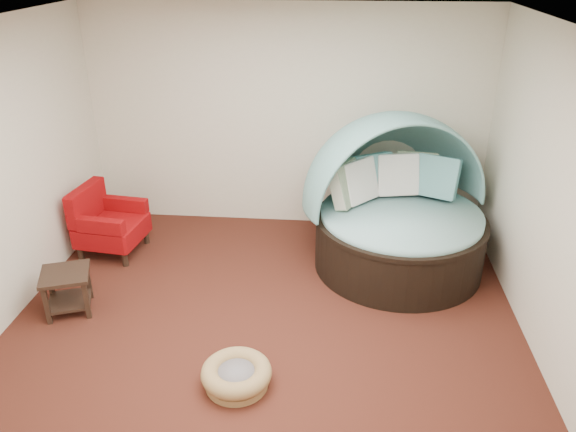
# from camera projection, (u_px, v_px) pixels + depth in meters

# --- Properties ---
(floor) EXTENTS (5.00, 5.00, 0.00)m
(floor) POSITION_uv_depth(u_px,v_px,m) (263.00, 334.00, 5.39)
(floor) COLOR #4A1E15
(floor) RESTS_ON ground
(wall_back) EXTENTS (5.00, 0.00, 5.00)m
(wall_back) POSITION_uv_depth(u_px,v_px,m) (286.00, 119.00, 7.02)
(wall_back) COLOR beige
(wall_back) RESTS_ON floor
(wall_front) EXTENTS (5.00, 0.00, 5.00)m
(wall_front) POSITION_uv_depth(u_px,v_px,m) (184.00, 426.00, 2.54)
(wall_front) COLOR beige
(wall_front) RESTS_ON floor
(wall_right) EXTENTS (0.00, 5.00, 5.00)m
(wall_right) POSITION_uv_depth(u_px,v_px,m) (563.00, 212.00, 4.58)
(wall_right) COLOR beige
(wall_right) RESTS_ON floor
(ceiling) EXTENTS (5.00, 5.00, 0.00)m
(ceiling) POSITION_uv_depth(u_px,v_px,m) (255.00, 29.00, 4.17)
(ceiling) COLOR white
(ceiling) RESTS_ON wall_back
(canopy_daybed) EXTENTS (2.49, 2.46, 1.75)m
(canopy_daybed) POSITION_uv_depth(u_px,v_px,m) (398.00, 198.00, 6.28)
(canopy_daybed) COLOR black
(canopy_daybed) RESTS_ON floor
(pet_basket) EXTENTS (0.69, 0.69, 0.21)m
(pet_basket) POSITION_uv_depth(u_px,v_px,m) (236.00, 375.00, 4.71)
(pet_basket) COLOR brown
(pet_basket) RESTS_ON floor
(red_armchair) EXTENTS (0.79, 0.79, 0.83)m
(red_armchair) POSITION_uv_depth(u_px,v_px,m) (107.00, 223.00, 6.68)
(red_armchair) COLOR black
(red_armchair) RESTS_ON floor
(side_table) EXTENTS (0.59, 0.59, 0.44)m
(side_table) POSITION_uv_depth(u_px,v_px,m) (67.00, 286.00, 5.62)
(side_table) COLOR black
(side_table) RESTS_ON floor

